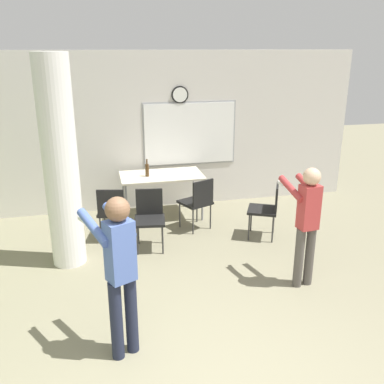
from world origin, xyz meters
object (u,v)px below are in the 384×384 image
object	(u,v)px
person_playing_side	(307,218)
person_playing_front	(119,265)
bottle_on_table	(147,170)
folding_table	(162,178)
chair_table_front	(150,215)
chair_table_left	(112,210)
chair_mid_room	(267,207)
chair_table_right	(198,200)

from	to	relation	value
person_playing_side	person_playing_front	size ratio (longest dim) A/B	0.94
bottle_on_table	person_playing_side	distance (m)	3.05
folding_table	person_playing_front	size ratio (longest dim) A/B	0.86
chair_table_front	person_playing_front	distance (m)	2.38
bottle_on_table	chair_table_left	xyz separation A→B (m)	(-0.64, -0.77, -0.37)
folding_table	chair_table_front	distance (m)	1.23
chair_table_front	person_playing_side	xyz separation A→B (m)	(1.72, -1.48, 0.39)
folding_table	chair_mid_room	world-z (taller)	chair_mid_room
bottle_on_table	person_playing_side	size ratio (longest dim) A/B	0.20
chair_table_front	chair_table_left	bearing A→B (deg)	146.20
chair_table_right	bottle_on_table	bearing A→B (deg)	137.86
chair_table_left	person_playing_side	world-z (taller)	person_playing_side
chair_table_left	chair_table_right	bearing A→B (deg)	4.98
chair_table_right	person_playing_front	xyz separation A→B (m)	(-1.41, -2.74, 0.45)
folding_table	bottle_on_table	size ratio (longest dim) A/B	4.70
chair_mid_room	person_playing_front	world-z (taller)	person_playing_front
chair_table_right	person_playing_front	bearing A→B (deg)	-117.26
bottle_on_table	person_playing_front	size ratio (longest dim) A/B	0.18
chair_mid_room	folding_table	bearing A→B (deg)	139.86
chair_table_left	chair_table_front	bearing A→B (deg)	-33.80
chair_table_right	person_playing_front	distance (m)	3.11
bottle_on_table	person_playing_front	distance (m)	3.46
chair_mid_room	chair_table_front	bearing A→B (deg)	177.92
folding_table	chair_mid_room	size ratio (longest dim) A/B	1.61
chair_table_right	person_playing_side	distance (m)	2.17
bottle_on_table	person_playing_front	bearing A→B (deg)	-101.46
chair_table_front	person_playing_front	size ratio (longest dim) A/B	0.53
chair_table_front	chair_mid_room	distance (m)	1.82
chair_table_left	person_playing_side	xyz separation A→B (m)	(2.23, -1.83, 0.39)
chair_table_right	chair_mid_room	distance (m)	1.11
chair_mid_room	person_playing_side	size ratio (longest dim) A/B	0.57
chair_mid_room	chair_table_left	bearing A→B (deg)	169.97
folding_table	bottle_on_table	xyz separation A→B (m)	(-0.25, -0.04, 0.17)
chair_table_right	chair_table_left	world-z (taller)	same
person_playing_front	bottle_on_table	bearing A→B (deg)	78.54
folding_table	bottle_on_table	bearing A→B (deg)	-171.87
folding_table	bottle_on_table	world-z (taller)	bottle_on_table
chair_table_front	folding_table	bearing A→B (deg)	72.30
chair_table_front	chair_mid_room	bearing A→B (deg)	-2.08
person_playing_front	chair_table_front	bearing A→B (deg)	75.99
person_playing_side	person_playing_front	distance (m)	2.42
bottle_on_table	chair_mid_room	distance (m)	2.10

